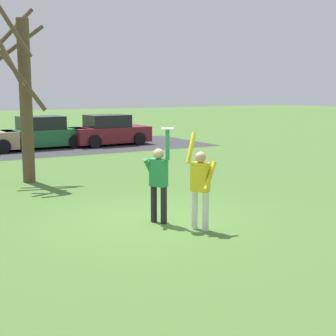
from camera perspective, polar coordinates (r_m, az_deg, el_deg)
The scene contains 8 objects.
ground_plane at distance 11.10m, azimuth -1.53°, elevation -6.12°, with size 120.00×120.00×0.00m, color #4C7533.
person_catcher at distance 10.72m, azimuth -1.09°, elevation -1.28°, with size 0.52×0.59×2.08m.
person_defender at distance 10.22m, azimuth 3.76°, elevation -1.83°, with size 0.61×0.66×2.04m.
frisbee_disc at distance 10.46m, azimuth -0.06°, elevation 4.60°, with size 0.27×0.27×0.02m, color white.
parked_car_green at distance 25.32m, azimuth -14.23°, elevation 3.89°, with size 4.17×2.16×1.59m.
parked_car_maroon at distance 26.13m, azimuth -6.82°, elevation 4.26°, with size 4.17×2.16×1.59m.
parking_strip at distance 25.10m, azimuth -13.62°, elevation 2.21°, with size 16.37×6.40×0.01m, color #38383D.
bare_tree_tall at distance 16.00m, azimuth -16.35°, elevation 8.42°, with size 1.89×1.90×5.50m.
Camera 1 is at (-5.05, -9.44, 2.92)m, focal length 52.62 mm.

